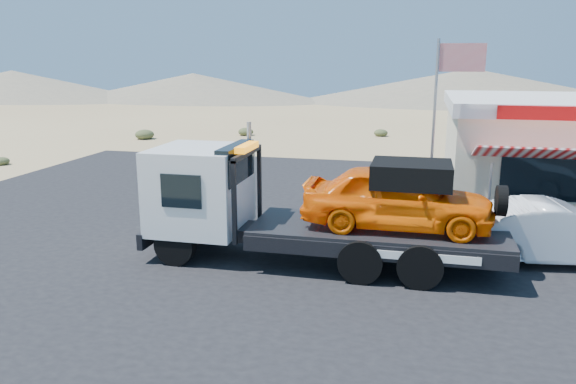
# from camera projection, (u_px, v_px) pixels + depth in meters

# --- Properties ---
(ground) EXTENTS (120.00, 120.00, 0.00)m
(ground) POSITION_uv_depth(u_px,v_px,m) (263.00, 249.00, 16.28)
(ground) COLOR #997F57
(ground) RESTS_ON ground
(asphalt_lot) EXTENTS (32.00, 24.00, 0.02)m
(asphalt_lot) POSITION_uv_depth(u_px,v_px,m) (345.00, 224.00, 18.67)
(asphalt_lot) COLOR black
(asphalt_lot) RESTS_ON ground
(tow_truck) EXTENTS (9.41, 2.79, 3.15)m
(tow_truck) POSITION_uv_depth(u_px,v_px,m) (313.00, 202.00, 14.88)
(tow_truck) COLOR black
(tow_truck) RESTS_ON asphalt_lot
(white_sedan) EXTENTS (5.22, 2.47, 1.65)m
(white_sedan) POSITION_uv_depth(u_px,v_px,m) (556.00, 233.00, 15.03)
(white_sedan) COLOR silver
(white_sedan) RESTS_ON asphalt_lot
(flagpole) EXTENTS (1.55, 0.10, 6.00)m
(flagpole) POSITION_uv_depth(u_px,v_px,m) (442.00, 109.00, 18.56)
(flagpole) COLOR #99999E
(flagpole) RESTS_ON asphalt_lot
(desert_scrub) EXTENTS (26.55, 32.83, 0.72)m
(desert_scrub) POSITION_uv_depth(u_px,v_px,m) (32.00, 162.00, 28.13)
(desert_scrub) COLOR #3B4424
(desert_scrub) RESTS_ON ground
(distant_hills) EXTENTS (126.00, 48.00, 4.20)m
(distant_hills) POSITION_uv_depth(u_px,v_px,m) (307.00, 87.00, 70.22)
(distant_hills) COLOR #726B59
(distant_hills) RESTS_ON ground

